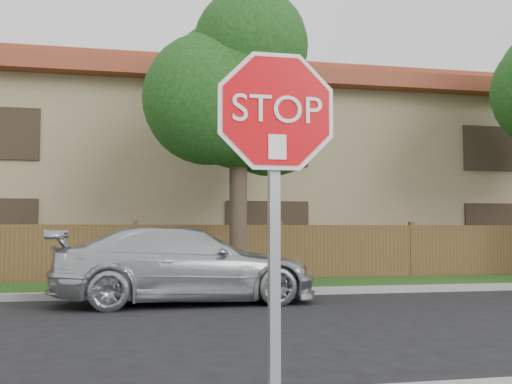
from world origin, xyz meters
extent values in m
cube|color=gray|center=(0.00, 8.15, 0.07)|extent=(70.00, 0.30, 0.15)
cube|color=#1E4714|center=(0.00, 9.80, 0.06)|extent=(70.00, 3.00, 0.12)
cube|color=brown|center=(0.00, 11.40, 0.80)|extent=(70.00, 0.12, 1.60)
cube|color=#98875E|center=(0.00, 17.00, 3.00)|extent=(34.00, 8.00, 6.00)
cube|color=brown|center=(0.00, 17.00, 6.25)|extent=(35.20, 9.20, 0.50)
cube|color=brown|center=(0.00, 17.00, 6.85)|extent=(33.00, 5.50, 0.70)
cylinder|color=#382B21|center=(2.50, 9.70, 1.96)|extent=(0.44, 0.44, 3.92)
sphere|color=#123B13|center=(2.50, 9.70, 4.90)|extent=(3.80, 3.80, 3.80)
sphere|color=#123B13|center=(3.40, 10.00, 4.34)|extent=(3.00, 3.00, 3.00)
sphere|color=#123B13|center=(1.70, 9.30, 4.62)|extent=(3.20, 3.20, 3.20)
sphere|color=#123B13|center=(2.70, 9.10, 5.95)|extent=(2.80, 2.80, 2.80)
cube|color=gray|center=(0.74, -1.44, 1.25)|extent=(0.06, 0.06, 2.30)
cylinder|color=white|center=(0.74, -1.50, 2.15)|extent=(1.01, 0.02, 1.01)
cylinder|color=red|center=(0.74, -1.51, 2.15)|extent=(0.93, 0.02, 0.93)
cube|color=white|center=(0.74, -1.53, 1.93)|extent=(0.11, 0.00, 0.15)
imported|color=#B5BABD|center=(0.95, 7.00, 0.76)|extent=(5.33, 2.39, 1.52)
camera|label=1|loc=(-0.11, -4.97, 1.43)|focal=42.00mm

